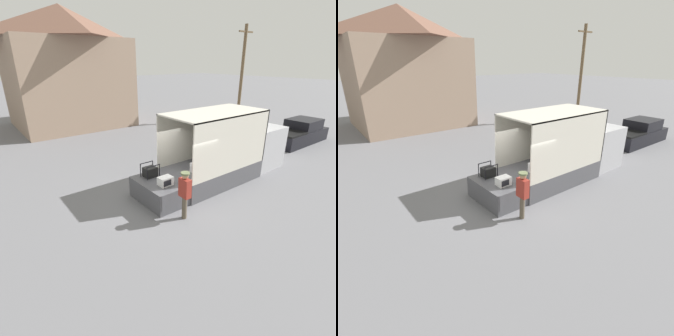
# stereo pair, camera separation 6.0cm
# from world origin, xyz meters

# --- Properties ---
(ground_plane) EXTENTS (160.00, 160.00, 0.00)m
(ground_plane) POSITION_xyz_m (0.00, 0.00, 0.00)
(ground_plane) COLOR slate
(box_truck) EXTENTS (6.70, 2.29, 3.26)m
(box_truck) POSITION_xyz_m (3.86, -0.00, 0.94)
(box_truck) COLOR #B2B2B7
(box_truck) RESTS_ON ground
(tailgate_deck) EXTENTS (1.47, 2.18, 0.86)m
(tailgate_deck) POSITION_xyz_m (-0.74, 0.00, 0.43)
(tailgate_deck) COLOR #4C4C51
(tailgate_deck) RESTS_ON ground
(microwave) EXTENTS (0.54, 0.40, 0.33)m
(microwave) POSITION_xyz_m (-0.74, -0.44, 1.03)
(microwave) COLOR white
(microwave) RESTS_ON tailgate_deck
(portable_generator) EXTENTS (0.64, 0.52, 0.56)m
(portable_generator) POSITION_xyz_m (-0.73, 0.59, 1.07)
(portable_generator) COLOR black
(portable_generator) RESTS_ON tailgate_deck
(worker_person) EXTENTS (0.32, 0.44, 1.79)m
(worker_person) POSITION_xyz_m (-0.78, -1.60, 1.11)
(worker_person) COLOR brown
(worker_person) RESTS_ON ground
(pickup_truck_black) EXTENTS (4.98, 1.90, 1.56)m
(pickup_truck_black) POSITION_xyz_m (11.63, 0.75, 0.64)
(pickup_truck_black) COLOR black
(pickup_truck_black) RESTS_ON ground
(house_backdrop) EXTENTS (9.13, 8.36, 9.29)m
(house_backdrop) POSITION_xyz_m (1.30, 15.83, 4.73)
(house_backdrop) COLOR gray
(house_backdrop) RESTS_ON ground
(utility_pole) EXTENTS (1.80, 0.28, 8.15)m
(utility_pole) POSITION_xyz_m (14.52, 8.18, 4.23)
(utility_pole) COLOR brown
(utility_pole) RESTS_ON ground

